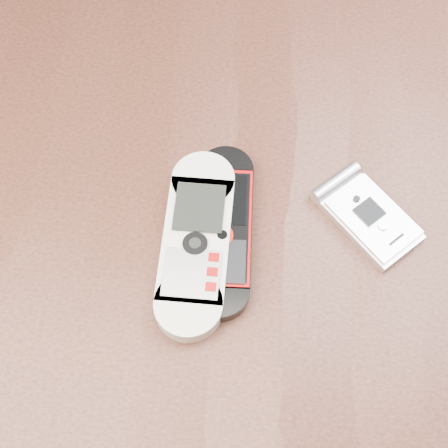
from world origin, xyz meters
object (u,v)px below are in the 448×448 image
Objects in this scene: nokia_white at (196,241)px; nokia_black_red at (223,229)px; motorola_razr at (370,217)px; table at (219,276)px.

nokia_white is 1.06× the size of nokia_black_red.
nokia_black_red is at bearing 147.28° from motorola_razr.
motorola_razr is (0.14, 0.03, -0.00)m from nokia_white.
nokia_black_red reaches higher than table.
nokia_white reaches higher than table.
motorola_razr reaches higher than table.
table is at bearing 141.30° from nokia_black_red.
nokia_black_red is at bearing 34.24° from nokia_white.
nokia_white is at bearing -134.98° from table.
table is 0.11m from nokia_black_red.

